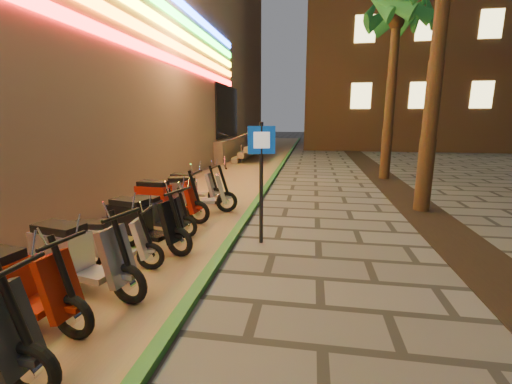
% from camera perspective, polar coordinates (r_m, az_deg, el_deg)
% --- Properties ---
extents(parking_strip, '(3.40, 60.00, 0.01)m').
position_cam_1_polar(parking_strip, '(13.15, -5.17, 1.51)').
color(parking_strip, '#8C7251').
rests_on(parking_strip, ground).
extents(green_curb, '(0.18, 60.00, 0.10)m').
position_cam_1_polar(green_curb, '(12.82, 2.21, 1.48)').
color(green_curb, '#266728').
rests_on(green_curb, ground).
extents(planting_strip, '(1.20, 40.00, 0.02)m').
position_cam_1_polar(planting_strip, '(8.42, 29.52, -6.19)').
color(planting_strip, black).
rests_on(planting_strip, ground).
extents(apartment_block, '(18.00, 16.06, 25.00)m').
position_cam_1_polar(apartment_block, '(36.89, 24.87, 27.02)').
color(apartment_block, brown).
rests_on(apartment_block, ground).
extents(palm_d, '(2.97, 3.02, 7.16)m').
position_cam_1_polar(palm_d, '(15.21, 22.37, 24.70)').
color(palm_d, '#472D19').
rests_on(palm_d, ground).
extents(pedestrian_sign, '(0.51, 0.18, 2.37)m').
position_cam_1_polar(pedestrian_sign, '(6.54, 0.90, 4.26)').
color(pedestrian_sign, black).
rests_on(pedestrian_sign, ground).
extents(scooter_5, '(1.74, 0.69, 1.22)m').
position_cam_1_polar(scooter_5, '(5.00, -35.27, -12.59)').
color(scooter_5, black).
rests_on(scooter_5, ground).
extents(scooter_6, '(1.84, 0.82, 1.29)m').
position_cam_1_polar(scooter_6, '(5.46, -27.67, -9.38)').
color(scooter_6, black).
rests_on(scooter_6, ground).
extents(scooter_7, '(1.50, 0.59, 1.05)m').
position_cam_1_polar(scooter_7, '(6.12, -23.65, -7.73)').
color(scooter_7, black).
rests_on(scooter_7, ground).
extents(scooter_8, '(1.77, 0.86, 1.25)m').
position_cam_1_polar(scooter_8, '(6.75, -18.57, -4.78)').
color(scooter_8, black).
rests_on(scooter_8, ground).
extents(scooter_9, '(1.51, 0.56, 1.06)m').
position_cam_1_polar(scooter_9, '(7.55, -16.42, -3.47)').
color(scooter_9, black).
rests_on(scooter_9, ground).
extents(scooter_10, '(1.81, 0.63, 1.27)m').
position_cam_1_polar(scooter_10, '(8.42, -15.03, -1.15)').
color(scooter_10, black).
rests_on(scooter_10, ground).
extents(scooter_11, '(1.79, 0.96, 1.27)m').
position_cam_1_polar(scooter_11, '(8.95, -10.38, -0.15)').
color(scooter_11, black).
rests_on(scooter_11, ground).
extents(scooter_12, '(1.60, 0.56, 1.13)m').
position_cam_1_polar(scooter_12, '(10.06, -10.87, 0.84)').
color(scooter_12, black).
rests_on(scooter_12, ground).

